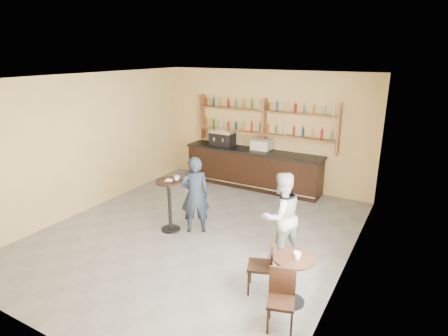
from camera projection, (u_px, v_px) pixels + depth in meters
The scene contains 23 objects.
floor at pixel (197, 233), 7.90m from camera, with size 7.00×7.00×0.00m, color slate.
ceiling at pixel (193, 78), 6.94m from camera, with size 7.00×7.00×0.00m, color white.
wall_back at pixel (266, 129), 10.33m from camera, with size 7.00×7.00×0.00m, color #F3D28A.
wall_front at pixel (35, 231), 4.51m from camera, with size 7.00×7.00×0.00m, color #F3D28A.
wall_left at pixel (89, 143), 8.82m from camera, with size 7.00×7.00×0.00m, color #F3D28A.
wall_right at pixel (351, 186), 6.01m from camera, with size 7.00×7.00×0.00m, color #F3D28A.
window_pane at pixel (333, 206), 4.99m from camera, with size 2.00×2.00×0.00m, color white.
window_frame at pixel (332, 206), 4.99m from camera, with size 0.04×1.70×2.10m, color black, non-canonical shape.
shelf_unit at pixel (264, 123), 10.15m from camera, with size 4.00×0.26×1.40m, color brown, non-canonical shape.
liquor_bottles at pixel (264, 116), 10.10m from camera, with size 3.68×0.10×1.00m, color #8C5919, non-canonical shape.
bar_counter at pixel (253, 168), 10.45m from camera, with size 3.93×0.77×1.06m, color black, non-canonical shape.
espresso_machine at pixel (222, 138), 10.68m from camera, with size 0.67×0.43×0.48m, color black, non-canonical shape.
pastry_case at pixel (262, 146), 10.13m from camera, with size 0.52×0.42×0.31m, color silver, non-canonical shape.
pedestal_table at pixel (170, 206), 7.87m from camera, with size 0.55×0.55×1.12m, color black, non-canonical shape.
napkin at pixel (169, 180), 7.70m from camera, with size 0.15×0.15×0.00m, color white.
donut at pixel (169, 180), 7.68m from camera, with size 0.11×0.11×0.04m, color #E29952.
cup_pedestal at pixel (177, 178), 7.70m from camera, with size 0.12×0.12×0.09m, color white.
man_main at pixel (195, 195), 7.74m from camera, with size 0.60×0.39×1.65m, color black.
cafe_table at pixel (292, 280), 5.61m from camera, with size 0.61×0.61×0.77m, color black, non-canonical shape.
cup_cafe at pixel (297, 255), 5.45m from camera, with size 0.11×0.11×0.10m, color white.
chair_west at pixel (260, 265), 5.89m from camera, with size 0.39×0.39×0.90m, color black, non-canonical shape.
chair_south at pixel (281, 301), 5.07m from camera, with size 0.37×0.37×0.85m, color black, non-canonical shape.
patron_second at pixel (281, 216), 6.75m from camera, with size 0.80×0.62×1.65m, color #98999D.
Camera 1 is at (4.00, -5.92, 3.68)m, focal length 30.00 mm.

